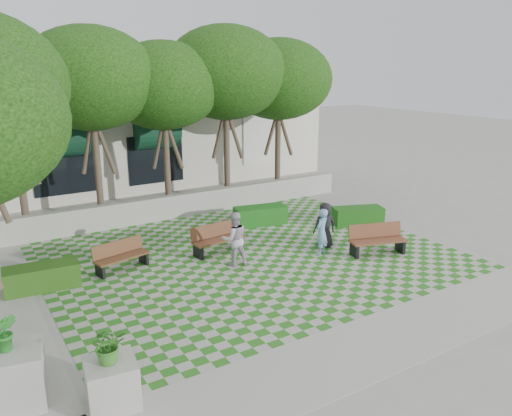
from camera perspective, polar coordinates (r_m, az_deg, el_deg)
ground at (r=14.84m, az=1.44°, el=-6.85°), size 90.00×90.00×0.00m
lawn at (r=15.62m, az=-0.59°, el=-5.62°), size 12.00×12.00×0.00m
sidewalk_south at (r=11.63m, az=14.69°, el=-14.30°), size 16.00×2.00×0.01m
retaining_wall at (r=19.88m, az=-8.43°, el=0.35°), size 15.00×0.36×0.90m
bench_east at (r=16.23m, az=13.66°, el=-3.56°), size 1.89×1.11×0.94m
bench_mid at (r=15.94m, az=-4.41°, el=-3.55°), size 1.79×0.75×0.91m
bench_west at (r=15.10m, az=-15.18°, el=-5.37°), size 1.68×0.88×0.84m
hedge_east at (r=19.08m, az=11.55°, el=-0.88°), size 2.00×1.35×0.65m
hedge_midright at (r=18.70m, az=0.50°, el=-0.84°), size 2.05×1.14×0.68m
hedge_west at (r=14.58m, az=-23.26°, el=-7.26°), size 1.94×0.91×0.66m
planter_front at (r=9.46m, az=-16.24°, el=-17.73°), size 0.96×0.96×1.53m
planter_back at (r=10.13m, az=-26.12°, el=-16.65°), size 1.22×1.22×1.75m
person_blue at (r=15.71m, az=7.50°, el=-2.74°), size 0.65×0.55×1.50m
person_dark at (r=16.37m, az=7.87°, el=-1.97°), size 0.84×0.66×1.51m
person_white at (r=14.80m, az=-2.49°, el=-3.53°), size 0.90×0.76×1.64m
tree_row at (r=18.27m, az=-14.23°, el=13.72°), size 17.70×13.40×7.41m
building at (r=27.05m, az=-13.61°, el=8.71°), size 18.00×8.92×5.15m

